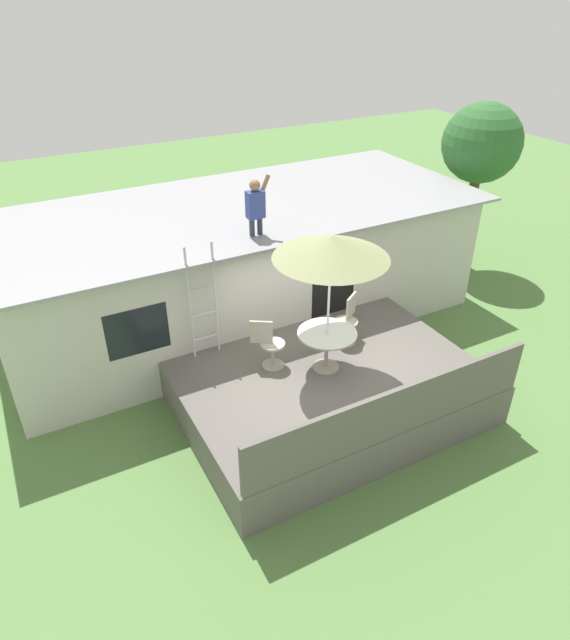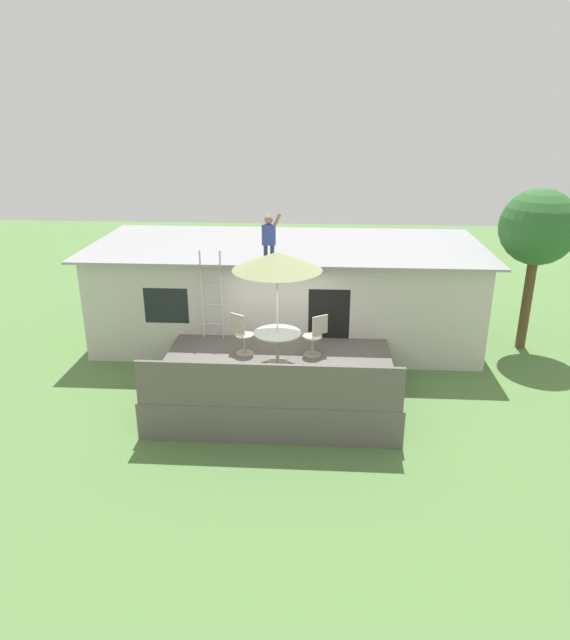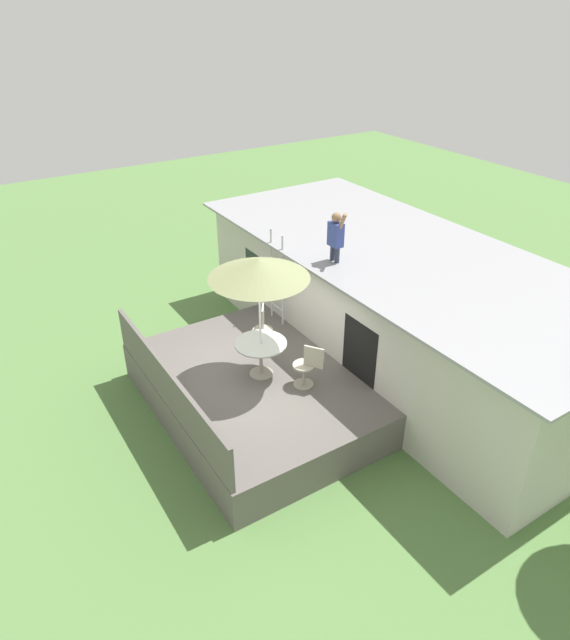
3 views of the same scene
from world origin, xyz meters
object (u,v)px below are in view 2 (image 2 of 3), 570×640
person_figure (269,234)px  patio_chair_right (315,336)px  patio_umbrella (277,261)px  patio_chair_left (242,334)px  patio_table (278,339)px  backyard_tree (538,229)px  step_ladder (212,295)px

person_figure → patio_chair_right: size_ratio=1.21×
patio_umbrella → person_figure: 2.04m
person_figure → patio_chair_left: 2.55m
person_figure → patio_chair_left: person_figure is taller
patio_table → person_figure: (-0.35, 2.01, 1.90)m
person_figure → patio_table: bearing=-80.2°
person_figure → backyard_tree: (6.73, 1.21, -0.04)m
patio_table → patio_chair_left: (-0.86, 0.55, -0.13)m
patio_umbrella → person_figure: person_figure is taller
backyard_tree → patio_table: bearing=-153.3°
person_figure → patio_chair_right: bearing=-51.2°
patio_chair_left → patio_chair_right: same height
backyard_tree → patio_chair_left: bearing=-159.8°
person_figure → backyard_tree: bearing=10.2°
patio_umbrella → patio_chair_right: 2.13m
patio_umbrella → backyard_tree: size_ratio=0.60×
patio_chair_right → step_ladder: bearing=-53.5°
patio_table → person_figure: bearing=99.8°
patio_table → patio_chair_left: bearing=147.4°
person_figure → backyard_tree: size_ratio=0.26×
patio_umbrella → patio_chair_left: bearing=147.4°
patio_table → patio_chair_right: bearing=34.4°
patio_table → patio_chair_left: 1.03m
patio_table → backyard_tree: backyard_tree is taller
patio_umbrella → step_ladder: patio_umbrella is taller
patio_chair_right → backyard_tree: bearing=171.1°
patio_chair_left → patio_table: bearing=0.0°
patio_umbrella → patio_chair_left: (-0.86, 0.55, -1.89)m
step_ladder → backyard_tree: bearing=12.4°
patio_table → patio_chair_left: patio_chair_left is taller
step_ladder → person_figure: size_ratio=1.98×
patio_table → patio_umbrella: (0.00, 0.00, 1.76)m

